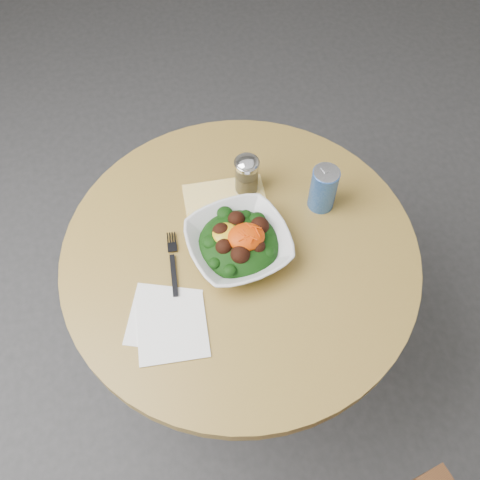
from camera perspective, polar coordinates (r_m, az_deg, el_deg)
The scene contains 8 objects.
ground at distance 2.02m, azimuth 0.01°, elevation -12.18°, with size 6.00×6.00×0.00m, color #323235.
table at distance 1.51m, azimuth 0.02°, elevation -4.96°, with size 0.90×0.90×0.75m.
cloth_napkin at distance 1.41m, azimuth -1.38°, elevation 3.34°, with size 0.22×0.20×0.00m, color #EBAE0C.
paper_napkins at distance 1.26m, azimuth -7.69°, elevation -8.75°, with size 0.20×0.22×0.00m.
salad_bowl at distance 1.31m, azimuth -0.15°, elevation -0.31°, with size 0.29×0.29×0.09m.
fork at distance 1.33m, azimuth -7.17°, elevation -2.25°, with size 0.03×0.18×0.00m.
spice_shaker at distance 1.40m, azimuth 0.71°, elevation 7.02°, with size 0.07×0.07×0.12m.
beverage_can at distance 1.38m, azimuth 8.88°, elevation 5.44°, with size 0.07×0.07×0.13m.
Camera 1 is at (-0.15, -0.68, 1.89)m, focal length 40.00 mm.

